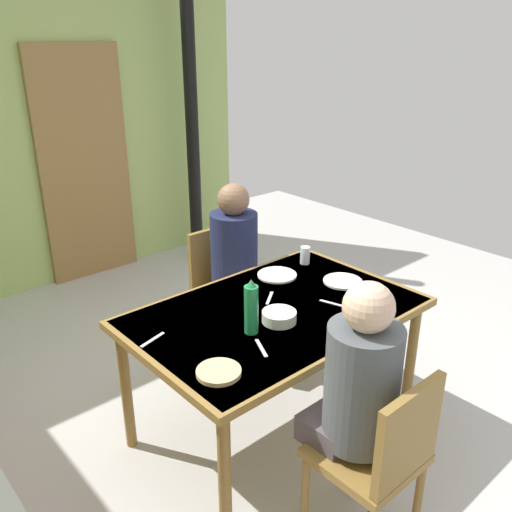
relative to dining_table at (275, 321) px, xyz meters
name	(u,v)px	position (x,y,z in m)	size (l,w,h in m)	color
ground_plane	(256,444)	(-0.17, -0.03, -0.69)	(7.21, 7.21, 0.00)	#B6B4B0
wall_back	(28,132)	(-0.17, 2.74, 0.64)	(4.04, 0.10, 2.66)	#A6C26B
door_wooden	(85,166)	(0.24, 2.66, 0.31)	(0.80, 0.05, 2.00)	olive
stove_pipe_column	(192,120)	(1.19, 2.39, 0.64)	(0.12, 0.12, 2.66)	black
dining_table	(275,321)	(0.00, 0.00, 0.00)	(1.47, 0.96, 0.75)	olive
chair_near_diner	(381,456)	(-0.20, -0.83, -0.19)	(0.40, 0.40, 0.87)	olive
chair_far_diner	(223,285)	(0.31, 0.83, -0.19)	(0.40, 0.40, 0.87)	olive
person_near_diner	(359,381)	(-0.20, -0.70, 0.10)	(0.30, 0.37, 0.77)	#52494F
person_far_diner	(236,251)	(0.31, 0.70, 0.10)	(0.30, 0.37, 0.77)	#282C4F
water_bottle_green_near	(251,308)	(-0.24, -0.09, 0.20)	(0.07, 0.07, 0.27)	#208247
serving_bowl_center	(279,317)	(-0.07, -0.10, 0.10)	(0.17, 0.17, 0.06)	silver
dinner_plate_near_left	(343,281)	(0.51, -0.02, 0.07)	(0.22, 0.22, 0.01)	white
dinner_plate_near_right	(277,275)	(0.29, 0.29, 0.07)	(0.23, 0.23, 0.01)	white
drinking_glass_by_near_diner	(305,255)	(0.55, 0.32, 0.12)	(0.06, 0.06, 0.11)	silver
bread_plate_sliced	(219,372)	(-0.57, -0.26, 0.08)	(0.19, 0.19, 0.02)	#DBB77A
cutlery_knife_near	(270,298)	(0.06, 0.11, 0.07)	(0.15, 0.02, 0.00)	silver
cutlery_fork_near	(333,304)	(0.27, -0.16, 0.07)	(0.15, 0.02, 0.00)	silver
cutlery_knife_far	(153,340)	(-0.63, 0.16, 0.07)	(0.15, 0.02, 0.00)	silver
cutlery_fork_far	(261,348)	(-0.30, -0.23, 0.07)	(0.15, 0.02, 0.00)	silver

